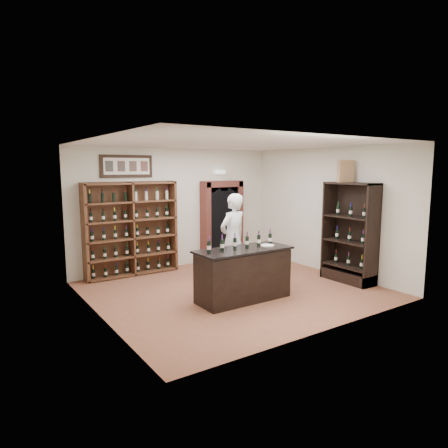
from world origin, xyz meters
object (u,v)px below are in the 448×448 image
at_px(counter_bottle_0, 209,247).
at_px(wine_shelf, 131,229).
at_px(tasting_counter, 243,275).
at_px(wine_crate, 345,171).
at_px(shopkeeper, 233,238).
at_px(side_cabinet, 350,248).

bearing_deg(counter_bottle_0, wine_shelf, 97.58).
distance_m(tasting_counter, counter_bottle_0, 0.95).
bearing_deg(tasting_counter, counter_bottle_0, 173.82).
bearing_deg(wine_crate, tasting_counter, -160.27).
xyz_separation_m(wine_shelf, wine_crate, (3.80, -3.04, 1.34)).
distance_m(tasting_counter, wine_crate, 3.33).
distance_m(counter_bottle_0, shopkeeper, 1.62).
height_order(counter_bottle_0, wine_crate, wine_crate).
bearing_deg(wine_shelf, wine_crate, -38.63).
relative_size(counter_bottle_0, wine_crate, 0.62).
relative_size(wine_shelf, counter_bottle_0, 7.33).
distance_m(side_cabinet, wine_crate, 1.70).
relative_size(tasting_counter, wine_crate, 3.91).
distance_m(wine_shelf, shopkeeper, 2.45).
bearing_deg(side_cabinet, shopkeeper, 147.39).
distance_m(wine_shelf, side_cabinet, 5.02).
relative_size(wine_shelf, shopkeeper, 1.12).
height_order(counter_bottle_0, shopkeeper, shopkeeper).
relative_size(counter_bottle_0, shopkeeper, 0.15).
bearing_deg(side_cabinet, wine_crate, 96.91).
relative_size(wine_shelf, side_cabinet, 1.00).
height_order(wine_shelf, wine_crate, wine_crate).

